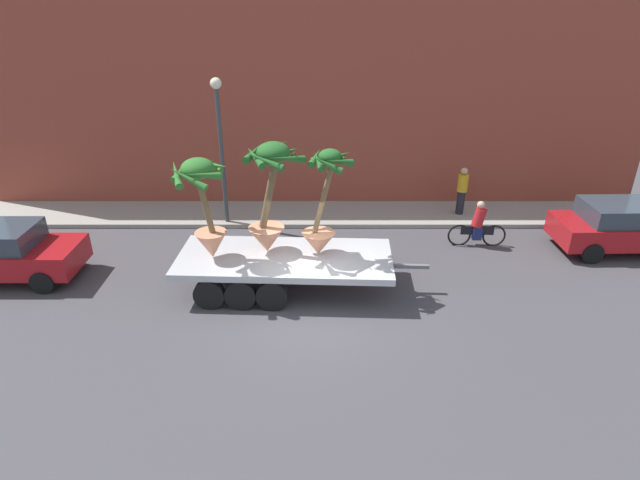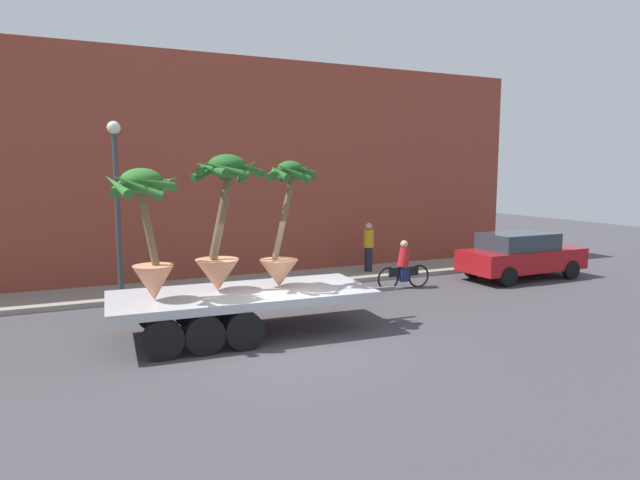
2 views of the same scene
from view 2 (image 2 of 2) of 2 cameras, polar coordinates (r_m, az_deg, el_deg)
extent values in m
plane|color=#423F44|center=(11.70, -3.12, -10.85)|extent=(60.00, 60.00, 0.00)
cube|color=gray|center=(17.33, -10.40, -4.73)|extent=(24.00, 2.20, 0.15)
cube|color=brown|center=(18.62, -11.91, 7.27)|extent=(24.00, 1.20, 7.39)
cube|color=#B7BABF|center=(12.23, -8.17, -5.78)|extent=(5.83, 2.60, 0.18)
cylinder|color=black|center=(13.14, -17.14, -7.33)|extent=(0.81, 0.25, 0.80)
cylinder|color=black|center=(11.03, -16.21, -10.09)|extent=(0.81, 0.25, 0.80)
cylinder|color=black|center=(13.22, -13.64, -7.12)|extent=(0.81, 0.25, 0.80)
cylinder|color=black|center=(11.12, -12.03, -9.81)|extent=(0.81, 0.25, 0.80)
cylinder|color=black|center=(13.35, -10.20, -6.89)|extent=(0.81, 0.25, 0.80)
cylinder|color=black|center=(11.27, -7.95, -9.48)|extent=(0.81, 0.25, 0.80)
cube|color=slate|center=(13.43, 6.02, -5.24)|extent=(1.00, 0.14, 0.10)
cone|color=tan|center=(12.29, -10.76, -3.65)|extent=(0.97, 0.97, 0.71)
cylinder|color=brown|center=(12.14, -10.29, 2.82)|extent=(0.64, 0.19, 2.05)
ellipsoid|color=#235B23|center=(12.14, -9.78, 7.69)|extent=(0.84, 0.84, 0.53)
cone|color=#235B23|center=(12.33, -7.52, 7.31)|extent=(0.31, 1.03, 0.62)
cone|color=#235B23|center=(12.53, -8.67, 7.33)|extent=(0.79, 0.80, 0.54)
cone|color=#235B23|center=(12.64, -11.07, 7.31)|extent=(1.15, 0.50, 0.58)
cone|color=#235B23|center=(12.19, -12.26, 7.47)|extent=(0.53, 1.08, 0.37)
cone|color=#235B23|center=(11.81, -11.56, 7.44)|extent=(0.65, 0.98, 0.42)
cone|color=#235B23|center=(11.61, -10.09, 7.42)|extent=(1.07, 0.58, 0.49)
cone|color=#235B23|center=(11.85, -7.56, 7.52)|extent=(0.95, 0.89, 0.44)
cone|color=tan|center=(12.53, -4.35, -3.52)|extent=(0.90, 0.90, 0.64)
cylinder|color=brown|center=(12.40, -3.78, 2.71)|extent=(0.62, 0.14, 2.06)
ellipsoid|color=#235B23|center=(12.41, -3.19, 7.54)|extent=(0.58, 0.58, 0.36)
cone|color=#235B23|center=(12.57, -1.90, 7.19)|extent=(0.29, 0.69, 0.43)
cone|color=#235B23|center=(12.76, -2.73, 7.13)|extent=(0.72, 0.61, 0.50)
cone|color=#235B23|center=(12.68, -4.31, 7.19)|extent=(0.78, 0.46, 0.45)
cone|color=#235B23|center=(12.39, -4.93, 7.25)|extent=(0.43, 0.80, 0.40)
cone|color=#235B23|center=(12.21, -4.31, 7.13)|extent=(0.39, 0.67, 0.44)
cone|color=#235B23|center=(12.02, -2.87, 7.13)|extent=(0.82, 0.35, 0.51)
cone|color=#235B23|center=(12.21, -1.64, 7.31)|extent=(0.76, 0.64, 0.39)
cone|color=tan|center=(11.70, -17.13, -4.34)|extent=(0.84, 0.84, 0.74)
cylinder|color=brown|center=(11.52, -17.75, 1.65)|extent=(0.42, 0.16, 1.73)
ellipsoid|color=#2D6B28|center=(11.46, -18.32, 5.93)|extent=(0.83, 0.83, 0.52)
cone|color=#2D6B28|center=(11.62, -15.80, 5.74)|extent=(0.39, 1.09, 0.50)
cone|color=#2D6B28|center=(11.84, -16.61, 5.85)|extent=(0.84, 0.92, 0.38)
cone|color=#2D6B28|center=(11.88, -18.78, 5.58)|extent=(0.90, 0.31, 0.51)
cone|color=#2D6B28|center=(11.54, -20.46, 5.50)|extent=(0.43, 0.91, 0.49)
cone|color=#2D6B28|center=(11.24, -20.70, 5.46)|extent=(0.56, 1.05, 0.54)
cone|color=#2D6B28|center=(10.96, -18.79, 5.43)|extent=(1.03, 0.48, 0.60)
cone|color=#2D6B28|center=(11.08, -17.02, 5.75)|extent=(0.92, 0.60, 0.37)
torus|color=black|center=(17.44, 10.37, -3.77)|extent=(0.74, 0.09, 0.74)
torus|color=black|center=(16.89, 7.20, -4.07)|extent=(0.74, 0.09, 0.74)
cube|color=black|center=(17.12, 8.82, -3.33)|extent=(1.04, 0.10, 0.28)
cylinder|color=red|center=(17.05, 8.85, -1.84)|extent=(0.46, 0.36, 0.65)
sphere|color=tan|center=(16.99, 8.88, -0.44)|extent=(0.24, 0.24, 0.24)
cube|color=navy|center=(17.14, 8.82, -3.59)|extent=(0.29, 0.25, 0.44)
cube|color=maroon|center=(19.66, 20.53, -1.90)|extent=(4.40, 1.86, 0.70)
cube|color=#2D3842|center=(19.42, 20.16, -0.11)|extent=(2.44, 1.63, 0.56)
cylinder|color=black|center=(21.29, 21.54, -2.23)|extent=(0.64, 0.22, 0.64)
cylinder|color=black|center=(20.22, 24.96, -2.88)|extent=(0.64, 0.22, 0.64)
cylinder|color=black|center=(19.33, 15.80, -2.91)|extent=(0.64, 0.22, 0.64)
cylinder|color=black|center=(18.15, 19.24, -3.69)|extent=(0.64, 0.22, 0.64)
cylinder|color=black|center=(19.04, 5.13, -2.04)|extent=(0.28, 0.28, 0.85)
cylinder|color=gold|center=(18.94, 5.16, 0.16)|extent=(0.36, 0.36, 0.62)
sphere|color=tan|center=(18.89, 5.17, 1.45)|extent=(0.24, 0.24, 0.24)
cylinder|color=#383D42|center=(15.77, -20.55, 2.29)|extent=(0.14, 0.14, 4.50)
sphere|color=#EAEACC|center=(15.77, -20.94, 11.02)|extent=(0.36, 0.36, 0.36)
camera|label=1|loc=(5.70, 83.72, 42.61)|focal=29.13mm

